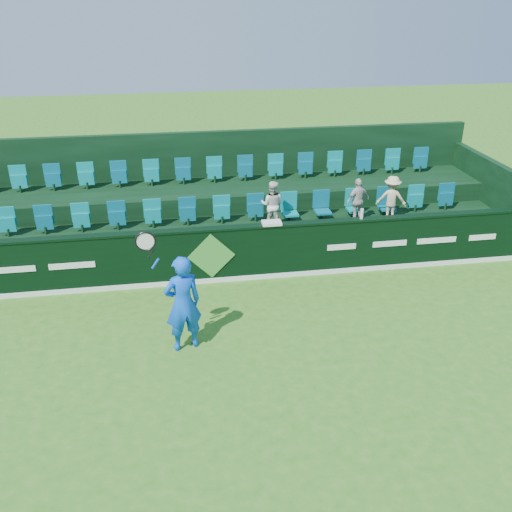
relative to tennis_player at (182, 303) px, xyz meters
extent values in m
plane|color=#2E6F1A|center=(0.76, -1.37, -0.98)|extent=(60.00, 60.00, 0.00)
cube|color=black|center=(0.76, 2.63, -0.33)|extent=(16.00, 0.20, 1.30)
cube|color=black|center=(0.76, 2.63, 0.34)|extent=(16.00, 0.24, 0.05)
cube|color=white|center=(0.76, 2.52, -0.92)|extent=(16.00, 0.02, 0.12)
cube|color=#419134|center=(0.76, 2.52, -0.28)|extent=(1.10, 0.02, 1.10)
cube|color=white|center=(-3.54, 2.52, -0.28)|extent=(0.85, 0.01, 0.14)
cube|color=white|center=(-2.34, 2.52, -0.28)|extent=(1.00, 0.01, 0.14)
cube|color=white|center=(3.86, 2.52, -0.28)|extent=(0.70, 0.01, 0.14)
cube|color=white|center=(5.06, 2.52, -0.28)|extent=(0.85, 0.01, 0.14)
cube|color=white|center=(6.26, 2.52, -0.28)|extent=(1.00, 0.01, 0.14)
cube|color=white|center=(7.46, 2.52, -0.28)|extent=(0.70, 0.01, 0.14)
cube|color=black|center=(0.76, 3.73, -0.58)|extent=(16.00, 2.00, 0.80)
cube|color=black|center=(0.76, 5.63, -0.33)|extent=(16.00, 1.80, 1.30)
cube|color=black|center=(0.76, 6.63, 0.32)|extent=(16.00, 0.20, 2.60)
cube|color=black|center=(8.66, 4.63, 0.02)|extent=(0.20, 4.00, 2.00)
cube|color=#088688|center=(0.76, 4.13, 0.12)|extent=(13.50, 0.50, 0.60)
cube|color=#088688|center=(0.76, 5.93, 0.62)|extent=(13.50, 0.50, 0.60)
imported|color=blue|center=(0.01, 0.00, -0.01)|extent=(0.81, 0.64, 1.94)
cylinder|color=#143FBF|center=(-0.43, -0.10, 0.90)|extent=(0.16, 0.04, 0.21)
cylinder|color=black|center=(-0.49, -0.10, 1.10)|extent=(0.14, 0.03, 0.18)
torus|color=black|center=(-0.57, -0.10, 1.34)|extent=(0.52, 0.04, 0.52)
cylinder|color=silver|center=(-0.57, -0.10, 1.34)|extent=(0.43, 0.01, 0.43)
imported|color=white|center=(2.40, 3.75, 0.42)|extent=(0.71, 0.64, 1.21)
imported|color=beige|center=(4.61, 3.75, 0.40)|extent=(0.74, 0.50, 1.16)
imported|color=beige|center=(5.51, 3.75, 0.40)|extent=(0.87, 0.68, 1.17)
cube|color=white|center=(2.18, 2.63, 0.40)|extent=(0.44, 0.29, 0.07)
cylinder|color=silver|center=(4.33, 2.63, 0.49)|extent=(0.08, 0.08, 0.25)
camera|label=1|loc=(-0.11, -9.28, 5.39)|focal=40.00mm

